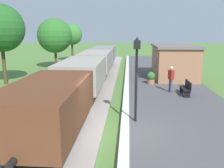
# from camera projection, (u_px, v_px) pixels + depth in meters

# --- Properties ---
(ground_plane) EXTENTS (160.00, 160.00, 0.00)m
(ground_plane) POSITION_uv_depth(u_px,v_px,m) (115.00, 137.00, 9.70)
(ground_plane) COLOR #517A38
(platform_slab) EXTENTS (6.00, 60.00, 0.25)m
(platform_slab) POSITION_uv_depth(u_px,v_px,m) (196.00, 136.00, 9.46)
(platform_slab) COLOR #4C4C4F
(platform_slab) RESTS_ON ground
(platform_edge_stripe) EXTENTS (0.36, 60.00, 0.01)m
(platform_edge_stripe) POSITION_uv_depth(u_px,v_px,m) (125.00, 131.00, 9.62)
(platform_edge_stripe) COLOR silver
(platform_edge_stripe) RESTS_ON platform_slab
(track_ballast) EXTENTS (3.80, 60.00, 0.12)m
(track_ballast) POSITION_uv_depth(u_px,v_px,m) (57.00, 134.00, 9.85)
(track_ballast) COLOR #9E9389
(track_ballast) RESTS_ON ground
(rail_near) EXTENTS (0.07, 60.00, 0.14)m
(rail_near) POSITION_uv_depth(u_px,v_px,m) (74.00, 131.00, 9.77)
(rail_near) COLOR slate
(rail_near) RESTS_ON track_ballast
(rail_far) EXTENTS (0.07, 60.00, 0.14)m
(rail_far) POSITION_uv_depth(u_px,v_px,m) (39.00, 130.00, 9.87)
(rail_far) COLOR slate
(rail_far) RESTS_ON track_ballast
(freight_train) EXTENTS (2.50, 26.00, 2.12)m
(freight_train) POSITION_uv_depth(u_px,v_px,m) (90.00, 68.00, 18.43)
(freight_train) COLOR brown
(freight_train) RESTS_ON rail_near
(station_hut) EXTENTS (3.50, 5.80, 2.78)m
(station_hut) POSITION_uv_depth(u_px,v_px,m) (174.00, 61.00, 20.55)
(station_hut) COLOR #9E6B4C
(station_hut) RESTS_ON platform_slab
(bench_near_hut) EXTENTS (0.42, 1.50, 0.91)m
(bench_near_hut) POSITION_uv_depth(u_px,v_px,m) (186.00, 88.00, 14.97)
(bench_near_hut) COLOR black
(bench_near_hut) RESTS_ON platform_slab
(person_waiting) EXTENTS (0.38, 0.45, 1.71)m
(person_waiting) POSITION_uv_depth(u_px,v_px,m) (171.00, 78.00, 15.61)
(person_waiting) COLOR #474C66
(person_waiting) RESTS_ON platform_slab
(potted_planter) EXTENTS (0.64, 0.64, 0.92)m
(potted_planter) POSITION_uv_depth(u_px,v_px,m) (151.00, 78.00, 18.20)
(potted_planter) COLOR #9E6642
(potted_planter) RESTS_ON platform_slab
(lamp_post_near) EXTENTS (0.28, 0.28, 3.70)m
(lamp_post_near) POSITION_uv_depth(u_px,v_px,m) (137.00, 64.00, 10.18)
(lamp_post_near) COLOR black
(lamp_post_near) RESTS_ON platform_slab
(tree_trackside_far) EXTENTS (3.67, 3.67, 6.24)m
(tree_trackside_far) POSITION_uv_depth(u_px,v_px,m) (0.00, 28.00, 18.45)
(tree_trackside_far) COLOR #4C3823
(tree_trackside_far) RESTS_ON ground
(tree_field_left) EXTENTS (3.81, 3.81, 5.59)m
(tree_field_left) POSITION_uv_depth(u_px,v_px,m) (55.00, 36.00, 26.52)
(tree_field_left) COLOR #4C3823
(tree_field_left) RESTS_ON ground
(tree_field_distant) EXTENTS (2.87, 2.87, 5.17)m
(tree_field_distant) POSITION_uv_depth(u_px,v_px,m) (72.00, 35.00, 32.86)
(tree_field_distant) COLOR #4C3823
(tree_field_distant) RESTS_ON ground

